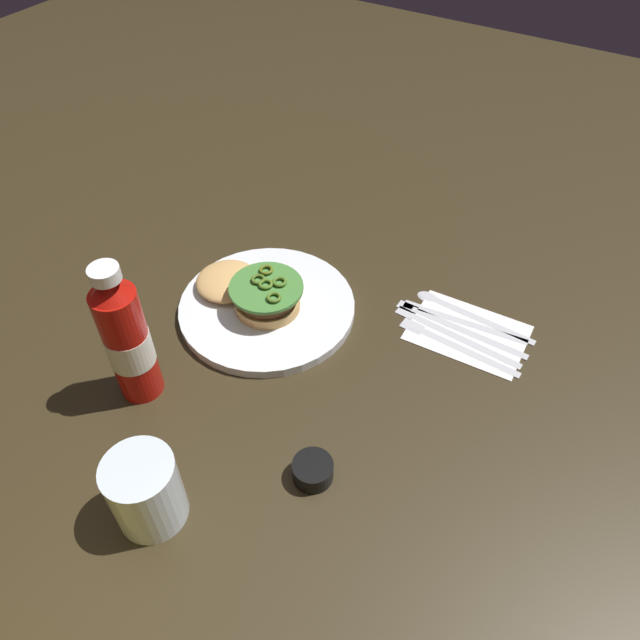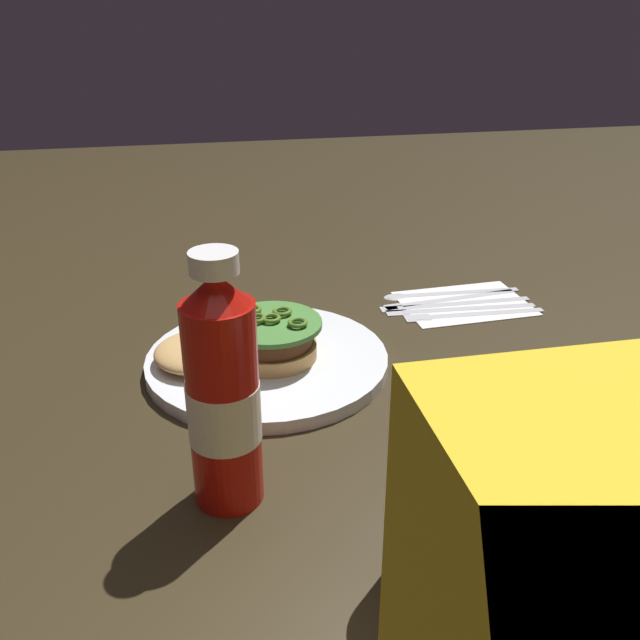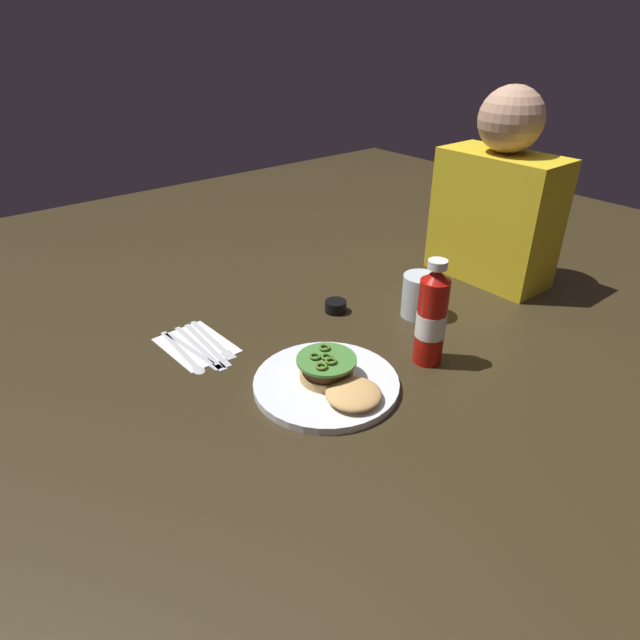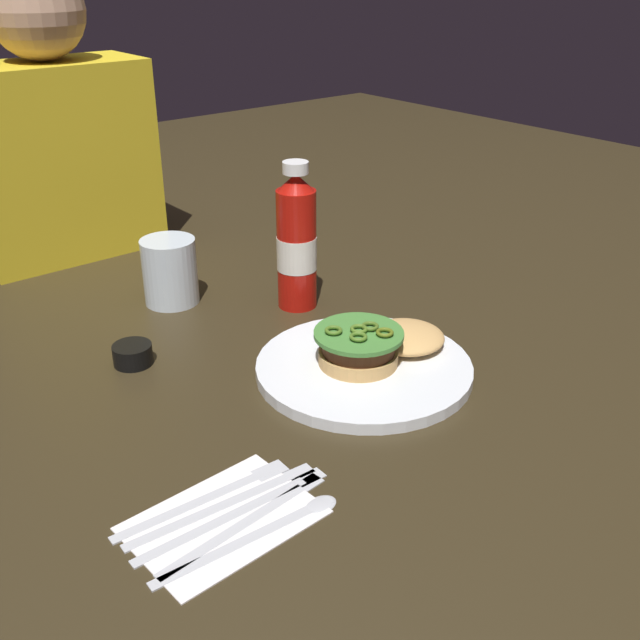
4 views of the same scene
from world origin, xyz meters
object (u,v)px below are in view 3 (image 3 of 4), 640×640
(water_glass, at_px, (420,296))
(fork_utensil, at_px, (215,341))
(steak_knife, at_px, (202,349))
(napkin, at_px, (196,345))
(dinner_plate, at_px, (326,383))
(burger_sandwich, at_px, (336,377))
(butter_knife, at_px, (209,346))
(diner_person, at_px, (498,200))
(condiment_cup, at_px, (336,306))
(table_knife, at_px, (195,351))
(ketchup_bottle, at_px, (432,318))
(spoon_utensil, at_px, (187,356))

(water_glass, distance_m, fork_utensil, 0.49)
(steak_knife, bearing_deg, napkin, 178.80)
(dinner_plate, bearing_deg, fork_utensil, -162.82)
(burger_sandwich, height_order, water_glass, water_glass)
(butter_knife, bearing_deg, fork_utensil, 112.79)
(burger_sandwich, relative_size, diner_person, 0.39)
(steak_knife, relative_size, fork_utensil, 1.11)
(condiment_cup, height_order, table_knife, condiment_cup)
(water_glass, xyz_separation_m, napkin, (-0.22, -0.49, -0.05))
(dinner_plate, relative_size, napkin, 1.61)
(dinner_plate, height_order, diner_person, diner_person)
(table_knife, distance_m, steak_knife, 0.02)
(table_knife, bearing_deg, condiment_cup, 82.13)
(steak_knife, relative_size, butter_knife, 1.03)
(water_glass, height_order, diner_person, diner_person)
(fork_utensil, bearing_deg, table_knife, -80.22)
(ketchup_bottle, bearing_deg, dinner_plate, -105.80)
(water_glass, height_order, table_knife, water_glass)
(steak_knife, height_order, fork_utensil, same)
(water_glass, distance_m, butter_knife, 0.51)
(ketchup_bottle, relative_size, napkin, 1.29)
(condiment_cup, distance_m, butter_knife, 0.33)
(burger_sandwich, bearing_deg, table_knife, -154.24)
(spoon_utensil, bearing_deg, dinner_plate, 31.47)
(butter_knife, bearing_deg, steak_knife, -85.50)
(water_glass, relative_size, steak_knife, 0.47)
(condiment_cup, xyz_separation_m, diner_person, (0.11, 0.46, 0.20))
(steak_knife, height_order, diner_person, diner_person)
(condiment_cup, height_order, butter_knife, condiment_cup)
(ketchup_bottle, distance_m, spoon_utensil, 0.52)
(dinner_plate, bearing_deg, napkin, -157.50)
(water_glass, bearing_deg, dinner_plate, -77.14)
(water_glass, xyz_separation_m, diner_person, (-0.03, 0.32, 0.17))
(water_glass, bearing_deg, ketchup_bottle, -43.17)
(burger_sandwich, bearing_deg, dinner_plate, -172.31)
(dinner_plate, distance_m, napkin, 0.32)
(burger_sandwich, xyz_separation_m, water_glass, (-0.11, 0.36, 0.02))
(spoon_utensil, bearing_deg, fork_utensil, 100.90)
(burger_sandwich, bearing_deg, water_glass, 106.74)
(steak_knife, bearing_deg, ketchup_bottle, 46.12)
(water_glass, distance_m, condiment_cup, 0.20)
(water_glass, bearing_deg, table_knife, -110.77)
(steak_knife, distance_m, butter_knife, 0.02)
(table_knife, height_order, fork_utensil, same)
(napkin, bearing_deg, spoon_utensil, -50.79)
(napkin, height_order, butter_knife, butter_knife)
(table_knife, bearing_deg, diner_person, 79.05)
(ketchup_bottle, height_order, spoon_utensil, ketchup_bottle)
(spoon_utensil, relative_size, table_knife, 1.00)
(burger_sandwich, distance_m, butter_knife, 0.32)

